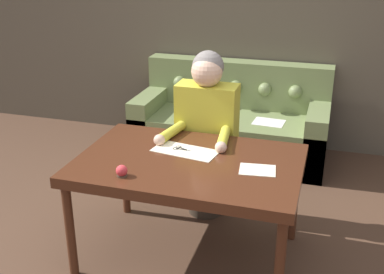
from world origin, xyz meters
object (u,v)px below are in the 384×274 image
(dining_table, at_px, (189,169))
(scissors, at_px, (184,150))
(pin_cushion, at_px, (122,171))
(person, at_px, (206,132))
(couch, at_px, (232,124))

(dining_table, xyz_separation_m, scissors, (-0.08, 0.14, 0.07))
(pin_cushion, bearing_deg, scissors, 63.75)
(pin_cushion, bearing_deg, person, 74.05)
(scissors, height_order, pin_cushion, pin_cushion)
(dining_table, xyz_separation_m, person, (-0.05, 0.60, 0.03))
(couch, bearing_deg, dining_table, -86.72)
(couch, relative_size, pin_cushion, 26.39)
(dining_table, distance_m, person, 0.61)
(dining_table, distance_m, couch, 1.84)
(couch, distance_m, pin_cushion, 2.20)
(dining_table, height_order, couch, couch)
(couch, bearing_deg, pin_cushion, -95.66)
(dining_table, xyz_separation_m, couch, (-0.10, 1.80, -0.35))
(person, xyz_separation_m, scissors, (-0.03, -0.46, 0.04))
(person, distance_m, scissors, 0.47)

